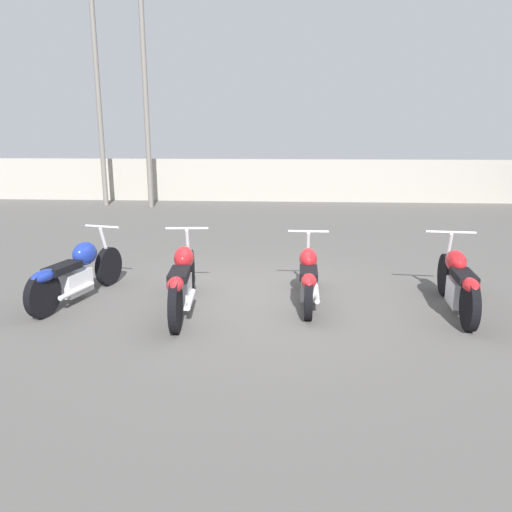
% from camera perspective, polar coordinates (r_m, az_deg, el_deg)
% --- Properties ---
extents(ground_plane, '(60.00, 60.00, 0.00)m').
position_cam_1_polar(ground_plane, '(7.35, 0.05, -4.75)').
color(ground_plane, '#514F4C').
extents(fence_back, '(40.00, 0.04, 1.46)m').
position_cam_1_polar(fence_back, '(17.52, 2.23, 8.61)').
color(fence_back, '#9E998E').
rests_on(fence_back, ground_plane).
extents(light_pole_left, '(0.70, 0.35, 7.16)m').
position_cam_1_polar(light_pole_left, '(17.41, -17.77, 19.58)').
color(light_pole_left, slate).
rests_on(light_pole_left, ground_plane).
extents(light_pole_right, '(0.70, 0.35, 7.54)m').
position_cam_1_polar(light_pole_right, '(16.55, -12.70, 20.89)').
color(light_pole_right, slate).
rests_on(light_pole_right, ground_plane).
extents(motorcycle_slot_0, '(0.75, 2.07, 0.97)m').
position_cam_1_polar(motorcycle_slot_0, '(7.56, -19.83, -1.78)').
color(motorcycle_slot_0, black).
rests_on(motorcycle_slot_0, ground_plane).
extents(motorcycle_slot_1, '(0.62, 2.21, 1.02)m').
position_cam_1_polar(motorcycle_slot_1, '(6.75, -8.39, -2.77)').
color(motorcycle_slot_1, black).
rests_on(motorcycle_slot_1, ground_plane).
extents(motorcycle_slot_2, '(0.61, 1.92, 0.93)m').
position_cam_1_polar(motorcycle_slot_2, '(7.04, 5.99, -2.35)').
color(motorcycle_slot_2, black).
rests_on(motorcycle_slot_2, ground_plane).
extents(motorcycle_slot_3, '(0.69, 2.00, 0.99)m').
position_cam_1_polar(motorcycle_slot_3, '(7.18, 22.09, -2.72)').
color(motorcycle_slot_3, black).
rests_on(motorcycle_slot_3, ground_plane).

